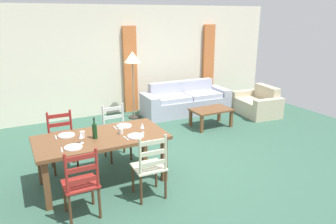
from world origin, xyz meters
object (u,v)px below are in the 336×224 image
Objects in this scene: dining_chair_far_left at (62,141)px; coffee_cup_primary at (121,131)px; dining_chair_far_right at (116,132)px; wine_glass_near_left at (81,136)px; wine_glass_near_right at (142,126)px; couch at (185,102)px; dining_table at (101,142)px; coffee_table at (211,112)px; armchair_upholstered at (258,105)px; standing_lamp at (132,61)px; coffee_cup_secondary at (82,134)px; dining_chair_near_left at (81,184)px; wine_bottle at (95,131)px; dining_chair_near_right at (150,167)px.

coffee_cup_primary is (0.74, -0.81, 0.32)m from dining_chair_far_left.
wine_glass_near_left is (-0.78, -0.88, 0.38)m from dining_chair_far_right.
couch is at bearing 49.17° from wine_glass_near_right.
wine_glass_near_right is 1.79× the size of coffee_cup_primary.
coffee_table is (2.90, 1.33, -0.31)m from dining_table.
coffee_table is 0.72× the size of armchair_upholstered.
wine_glass_near_left reaches higher than armchair_upholstered.
dining_chair_far_left is 5.06m from armchair_upholstered.
couch is (3.24, 2.68, -0.57)m from wine_glass_near_left.
coffee_cup_secondary is at bearing -124.63° from standing_lamp.
dining_chair_far_left reaches higher than dining_table.
dining_chair_near_left is at bearing -155.10° from armchair_upholstered.
coffee_cup_secondary is 0.07× the size of armchair_upholstered.
coffee_cup_secondary is 0.05× the size of standing_lamp.
dining_chair_far_left is 2.97m from standing_lamp.
couch is at bearing 44.11° from dining_chair_near_left.
coffee_cup_secondary is (0.23, 0.85, 0.32)m from dining_chair_near_left.
dining_chair_far_left reaches higher than coffee_table.
couch is at bearing 39.58° from wine_glass_near_left.
dining_chair_far_left is (0.03, 1.53, 0.00)m from dining_chair_near_left.
standing_lamp reaches higher than wine_glass_near_right.
wine_glass_near_right is (0.70, -0.11, -0.01)m from wine_bottle.
dining_chair_near_right is at bearing -90.29° from dining_chair_far_right.
couch is 1.22m from coffee_table.
dining_chair_near_left is 4.75m from couch.
armchair_upholstered is at bearing -21.31° from standing_lamp.
wine_glass_near_right reaches higher than armchair_upholstered.
coffee_cup_secondary is 3.42m from coffee_table.
dining_chair_far_left reaches higher than coffee_cup_primary.
wine_glass_near_left is at bearing 74.93° from dining_chair_near_left.
dining_chair_near_left reaches higher than coffee_cup_secondary.
dining_table is 0.91m from dining_chair_far_left.
standing_lamp is at bearing 58.89° from wine_bottle.
dining_table is at bearing 170.62° from coffee_cup_primary.
armchair_upholstered is at bearing 20.85° from coffee_cup_primary.
dining_chair_near_right reaches higher than coffee_cup_primary.
dining_chair_far_left is 0.77× the size of armchair_upholstered.
coffee_cup_primary and coffee_cup_secondary have the same top height.
dining_chair_near_right is 0.59× the size of standing_lamp.
wine_bottle is 0.21m from coffee_cup_secondary.
dining_chair_far_right reaches higher than couch.
standing_lamp is at bearing 72.13° from dining_chair_near_right.
dining_chair_far_right reaches higher than coffee_table.
couch is (3.41, 3.31, -0.19)m from dining_chair_near_left.
coffee_table is at bearing -91.23° from couch.
coffee_cup_primary is 0.04× the size of couch.
dining_chair_near_right is 0.77× the size of armchair_upholstered.
coffee_cup_primary is (0.61, 0.09, -0.07)m from wine_glass_near_left.
coffee_cup_primary is at bearing -114.81° from standing_lamp.
dining_chair_far_left is 0.96m from wine_bottle.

